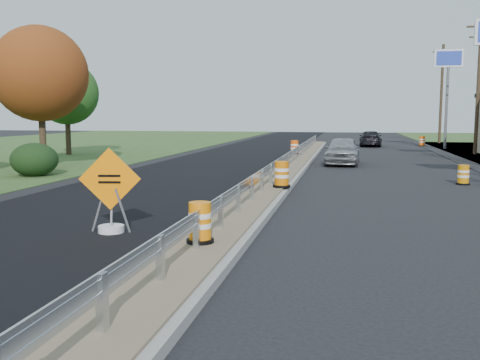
% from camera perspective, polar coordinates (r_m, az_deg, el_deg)
% --- Properties ---
extents(ground, '(140.00, 140.00, 0.00)m').
position_cam_1_polar(ground, '(16.10, 1.25, -2.90)').
color(ground, black).
rests_on(ground, ground).
extents(milled_overlay, '(7.20, 120.00, 0.01)m').
position_cam_1_polar(milled_overlay, '(26.75, -4.26, 1.05)').
color(milled_overlay, black).
rests_on(milled_overlay, ground).
extents(median, '(1.60, 55.00, 0.23)m').
position_cam_1_polar(median, '(23.93, 4.63, 0.60)').
color(median, gray).
rests_on(median, ground).
extents(guardrail, '(0.10, 46.15, 0.72)m').
position_cam_1_polar(guardrail, '(24.86, 4.92, 2.26)').
color(guardrail, silver).
rests_on(guardrail, median).
extents(pylon_sign_north, '(2.20, 0.30, 7.90)m').
position_cam_1_polar(pylon_sign_north, '(46.41, 21.33, 11.11)').
color(pylon_sign_north, slate).
rests_on(pylon_sign_north, ground).
extents(utility_pole_nmid, '(1.90, 0.26, 9.40)m').
position_cam_1_polar(utility_pole_nmid, '(40.62, 24.10, 9.45)').
color(utility_pole_nmid, '#473523').
rests_on(utility_pole_nmid, ground).
extents(utility_pole_north, '(1.90, 0.26, 9.40)m').
position_cam_1_polar(utility_pole_north, '(55.35, 20.69, 8.79)').
color(utility_pole_north, '#473523').
rests_on(utility_pole_north, ground).
extents(hedge_north, '(2.09, 2.09, 1.52)m').
position_cam_1_polar(hedge_north, '(25.72, -21.09, 2.05)').
color(hedge_north, black).
rests_on(hedge_north, ground).
extents(tree_near_red, '(4.95, 4.95, 7.35)m').
position_cam_1_polar(tree_near_red, '(30.17, -20.57, 10.54)').
color(tree_near_red, '#473523').
rests_on(tree_near_red, ground).
extents(tree_near_back, '(4.29, 4.29, 6.37)m').
position_cam_1_polar(tree_near_back, '(38.54, -18.02, 8.81)').
color(tree_near_back, '#473523').
rests_on(tree_near_back, ground).
extents(caution_sign, '(1.44, 0.61, 2.01)m').
position_cam_1_polar(caution_sign, '(12.90, -13.63, -3.28)').
color(caution_sign, white).
rests_on(caution_sign, ground).
extents(barrel_median_near, '(0.55, 0.55, 0.81)m').
position_cam_1_polar(barrel_median_near, '(10.68, -4.29, -4.62)').
color(barrel_median_near, black).
rests_on(barrel_median_near, median).
extents(barrel_median_mid, '(0.62, 0.62, 0.91)m').
position_cam_1_polar(barrel_median_mid, '(18.77, 4.47, 0.55)').
color(barrel_median_mid, black).
rests_on(barrel_median_mid, median).
extents(barrel_median_far, '(0.61, 0.61, 0.89)m').
position_cam_1_polar(barrel_median_far, '(34.55, 5.83, 3.46)').
color(barrel_median_far, black).
rests_on(barrel_median_far, median).
extents(barrel_shoulder_near, '(0.53, 0.53, 0.78)m').
position_cam_1_polar(barrel_shoulder_near, '(22.96, 22.72, 0.47)').
color(barrel_shoulder_near, black).
rests_on(barrel_shoulder_near, ground).
extents(barrel_shoulder_far, '(0.60, 0.60, 0.89)m').
position_cam_1_polar(barrel_shoulder_far, '(49.65, 18.84, 3.92)').
color(barrel_shoulder_far, black).
rests_on(barrel_shoulder_far, ground).
extents(car_silver, '(2.01, 4.60, 1.55)m').
position_cam_1_polar(car_silver, '(30.41, 10.89, 3.11)').
color(car_silver, '#A6A6AB').
rests_on(car_silver, ground).
extents(car_dark_far, '(1.95, 4.63, 1.33)m').
position_cam_1_polar(car_dark_far, '(48.35, 13.73, 4.31)').
color(car_dark_far, black).
rests_on(car_dark_far, ground).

